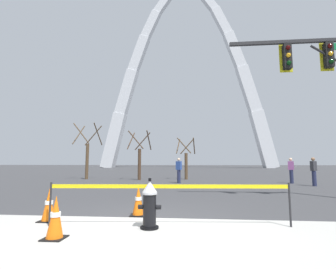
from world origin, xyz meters
TOP-DOWN VIEW (x-y plane):
  - ground_plane at (0.00, 0.00)m, footprint 240.00×240.00m
  - fire_hydrant at (0.21, -0.53)m, footprint 0.46×0.48m
  - caution_tape_barrier at (0.58, -0.35)m, footprint 4.95×0.41m
  - traffic_cone_by_hydrant at (-1.30, -1.35)m, footprint 0.36×0.36m
  - traffic_cone_mid_sidewalk at (-0.27, 0.63)m, footprint 0.36×0.36m
  - traffic_cone_curb_edge at (-2.13, -0.15)m, footprint 0.36×0.36m
  - monument_arch at (-0.00, 55.96)m, footprint 43.12×2.99m
  - tree_far_left at (-7.14, 13.44)m, footprint 2.01×2.02m
  - tree_left_mid at (-2.84, 12.97)m, footprint 1.70×1.71m
  - tree_center_left at (0.65, 13.93)m, footprint 1.49×1.50m
  - pedestrian_walking_left at (0.25, 10.41)m, footprint 0.39×0.35m
  - pedestrian_standing_center at (7.30, 10.80)m, footprint 0.39×0.32m
  - pedestrian_walking_right at (7.85, 9.09)m, footprint 0.39×0.36m

SIDE VIEW (x-z plane):
  - ground_plane at x=0.00m, z-range 0.00..0.00m
  - traffic_cone_by_hydrant at x=-1.30m, z-range -0.01..0.72m
  - traffic_cone_mid_sidewalk at x=-0.27m, z-range -0.01..0.72m
  - traffic_cone_curb_edge at x=-2.13m, z-range -0.01..0.72m
  - fire_hydrant at x=0.21m, z-range -0.03..0.96m
  - caution_tape_barrier at x=0.58m, z-range 0.17..1.06m
  - pedestrian_walking_left at x=0.25m, z-range 0.02..1.61m
  - pedestrian_standing_center at x=7.30m, z-range 0.02..1.61m
  - pedestrian_walking_right at x=7.85m, z-range 0.02..1.61m
  - tree_center_left at x=0.65m, z-range -0.18..3.02m
  - tree_left_mid at x=-2.84m, z-range -0.21..3.47m
  - tree_far_left at x=-7.14m, z-range -0.24..4.12m
  - monument_arch at x=0.00m, z-range -3.40..45.41m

